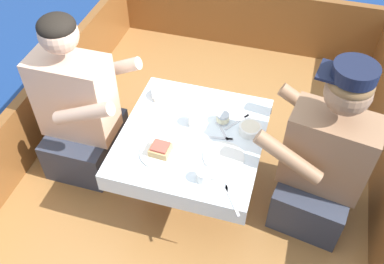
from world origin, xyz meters
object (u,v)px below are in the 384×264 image
at_px(person_starboard, 323,162).
at_px(sandwich, 160,149).
at_px(person_port, 80,112).
at_px(tin_can, 223,118).
at_px(coffee_cup_port, 195,119).
at_px(coffee_cup_starboard, 204,176).

xyz_separation_m(person_starboard, sandwich, (-0.76, -0.22, 0.09)).
xyz_separation_m(person_port, person_starboard, (1.31, 0.01, -0.00)).
bearing_deg(tin_can, coffee_cup_port, -157.37).
relative_size(person_starboard, sandwich, 9.86).
xyz_separation_m(sandwich, coffee_cup_starboard, (0.24, -0.09, -0.00)).
bearing_deg(sandwich, tin_can, 51.43).
bearing_deg(coffee_cup_starboard, person_starboard, 30.89).
xyz_separation_m(sandwich, tin_can, (0.24, 0.29, -0.00)).
height_order(sandwich, tin_can, sandwich).
bearing_deg(person_port, coffee_cup_starboard, -21.18).
height_order(person_starboard, coffee_cup_port, person_starboard).
relative_size(person_port, sandwich, 9.94).
bearing_deg(sandwich, coffee_cup_port, 66.48).
relative_size(person_port, coffee_cup_port, 9.95).
bearing_deg(coffee_cup_starboard, tin_can, 90.66).
relative_size(person_starboard, tin_can, 14.52).
height_order(person_starboard, tin_can, person_starboard).
bearing_deg(coffee_cup_port, person_port, -176.85).
distance_m(sandwich, coffee_cup_port, 0.26).
relative_size(sandwich, coffee_cup_port, 1.00).
distance_m(sandwich, tin_can, 0.38).
relative_size(person_starboard, coffee_cup_port, 9.87).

